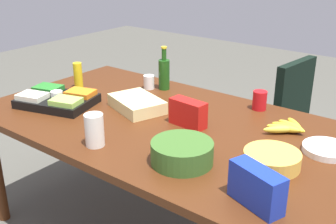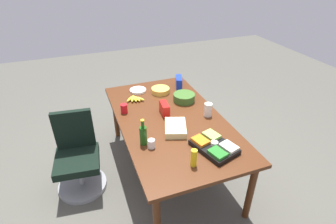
# 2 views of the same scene
# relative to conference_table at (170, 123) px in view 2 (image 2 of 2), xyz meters

# --- Properties ---
(ground_plane) EXTENTS (10.00, 10.00, 0.00)m
(ground_plane) POSITION_rel_conference_table_xyz_m (0.00, 0.00, -0.70)
(ground_plane) COLOR #525048
(conference_table) EXTENTS (2.09, 1.16, 0.77)m
(conference_table) POSITION_rel_conference_table_xyz_m (0.00, 0.00, 0.00)
(conference_table) COLOR #4A2410
(conference_table) RESTS_ON ground
(office_chair) EXTENTS (0.56, 0.56, 0.92)m
(office_chair) POSITION_rel_conference_table_xyz_m (-0.13, -1.08, -0.35)
(office_chair) COLOR gray
(office_chair) RESTS_ON ground
(banana_bunch) EXTENTS (0.19, 0.24, 0.04)m
(banana_bunch) POSITION_rel_conference_table_xyz_m (-0.57, -0.28, 0.09)
(banana_bunch) COLOR yellow
(banana_bunch) RESTS_ON conference_table
(mustard_bottle) EXTENTS (0.06, 0.06, 0.17)m
(mustard_bottle) POSITION_rel_conference_table_xyz_m (0.80, -0.08, 0.16)
(mustard_bottle) COLOR yellow
(mustard_bottle) RESTS_ON conference_table
(paper_cup) EXTENTS (0.09, 0.09, 0.09)m
(paper_cup) POSITION_rel_conference_table_xyz_m (0.43, -0.36, 0.11)
(paper_cup) COLOR white
(paper_cup) RESTS_ON conference_table
(chip_bag_red) EXTENTS (0.21, 0.10, 0.14)m
(chip_bag_red) POSITION_rel_conference_table_xyz_m (-0.12, -0.03, 0.14)
(chip_bag_red) COLOR red
(chip_bag_red) RESTS_ON conference_table
(paper_plate_stack) EXTENTS (0.23, 0.23, 0.03)m
(paper_plate_stack) POSITION_rel_conference_table_xyz_m (-0.80, -0.17, 0.08)
(paper_plate_stack) COLOR white
(paper_plate_stack) RESTS_ON conference_table
(wine_bottle) EXTENTS (0.09, 0.09, 0.28)m
(wine_bottle) POSITION_rel_conference_table_xyz_m (0.34, -0.42, 0.18)
(wine_bottle) COLOR #1B4D15
(wine_bottle) RESTS_ON conference_table
(salad_bowl) EXTENTS (0.32, 0.32, 0.10)m
(salad_bowl) POSITION_rel_conference_table_xyz_m (-0.33, 0.31, 0.12)
(salad_bowl) COLOR #386125
(salad_bowl) RESTS_ON conference_table
(mayo_jar) EXTENTS (0.10, 0.10, 0.16)m
(mayo_jar) POSITION_rel_conference_table_xyz_m (0.09, 0.43, 0.15)
(mayo_jar) COLOR white
(mayo_jar) RESTS_ON conference_table
(veggie_tray) EXTENTS (0.49, 0.41, 0.09)m
(veggie_tray) POSITION_rel_conference_table_xyz_m (0.66, 0.20, 0.11)
(veggie_tray) COLOR black
(veggie_tray) RESTS_ON conference_table
(chip_bag_blue) EXTENTS (0.23, 0.15, 0.15)m
(chip_bag_blue) POSITION_rel_conference_table_xyz_m (-0.73, 0.41, 0.14)
(chip_bag_blue) COLOR #1933AD
(chip_bag_blue) RESTS_ON conference_table
(red_solo_cup) EXTENTS (0.08, 0.08, 0.11)m
(red_solo_cup) POSITION_rel_conference_table_xyz_m (-0.31, -0.47, 0.12)
(red_solo_cup) COLOR red
(red_solo_cup) RESTS_ON conference_table
(sheet_cake) EXTENTS (0.38, 0.31, 0.07)m
(sheet_cake) POSITION_rel_conference_table_xyz_m (0.24, -0.04, 0.10)
(sheet_cake) COLOR beige
(sheet_cake) RESTS_ON conference_table
(chip_bowl) EXTENTS (0.26, 0.26, 0.07)m
(chip_bowl) POSITION_rel_conference_table_xyz_m (-0.65, 0.11, 0.10)
(chip_bowl) COLOR gold
(chip_bowl) RESTS_ON conference_table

